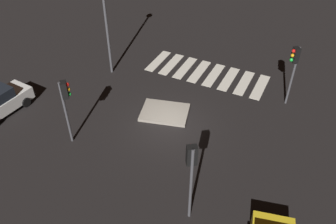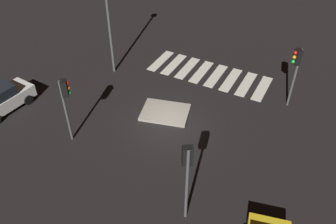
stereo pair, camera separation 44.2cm
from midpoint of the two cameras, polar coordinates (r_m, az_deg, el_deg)
ground_plane at (r=21.52m, az=-0.59°, el=-2.08°), size 80.00×80.00×0.00m
traffic_island at (r=22.30m, az=-1.10°, el=-0.06°), size 3.41×2.88×0.18m
traffic_light_north at (r=19.37m, az=-16.92°, el=2.23°), size 0.53×0.54×4.05m
traffic_light_south at (r=22.68m, az=19.22°, el=7.61°), size 0.53×0.54×4.11m
traffic_light_west at (r=14.70m, az=2.94°, el=-8.65°), size 0.54×0.53×4.33m
street_lamp at (r=24.27m, az=-10.93°, el=17.32°), size 0.56×0.56×8.03m
crosswalk_near at (r=26.29m, az=5.76°, el=6.26°), size 8.75×3.20×0.02m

